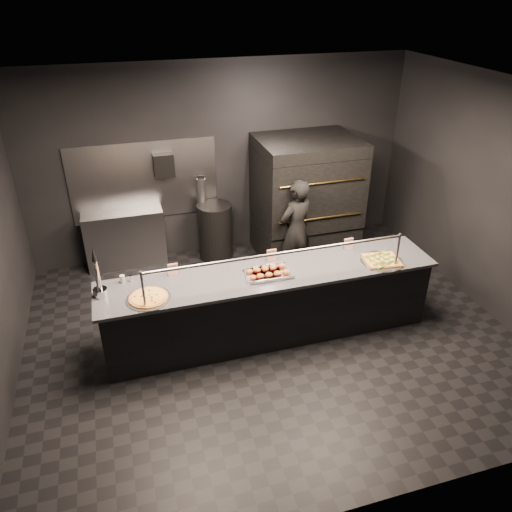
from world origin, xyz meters
name	(u,v)px	position (x,y,z in m)	size (l,w,h in m)	color
room	(268,228)	(-0.02, 0.05, 1.50)	(6.04, 6.00, 3.00)	black
service_counter	(270,304)	(0.00, 0.00, 0.46)	(4.10, 0.78, 1.37)	black
pizza_oven	(306,198)	(1.20, 1.90, 0.97)	(1.50, 1.23, 1.91)	black
prep_shelf	(125,239)	(-1.60, 2.32, 0.45)	(1.20, 0.35, 0.90)	#99999E
towel_dispenser	(164,165)	(-0.90, 2.39, 1.55)	(0.30, 0.20, 0.35)	black
fire_extinguisher	(202,192)	(-0.35, 2.40, 1.06)	(0.14, 0.14, 0.51)	#B2B2B7
beer_tap	(99,283)	(-1.95, 0.07, 1.09)	(0.16, 0.22, 0.60)	silver
round_pizza	(149,298)	(-1.45, -0.15, 0.94)	(0.49, 0.49, 0.03)	silver
slider_tray_a	(263,274)	(-0.10, -0.04, 0.95)	(0.47, 0.38, 0.07)	silver
slider_tray_b	(271,272)	(0.00, -0.04, 0.95)	(0.47, 0.35, 0.07)	silver
square_pizza	(382,260)	(1.40, -0.15, 0.94)	(0.53, 0.53, 0.05)	silver
condiment_jar	(125,279)	(-1.67, 0.28, 0.96)	(0.14, 0.06, 0.09)	silver
tent_cards	(267,255)	(0.05, 0.28, 1.00)	(2.39, 0.04, 0.15)	white
trash_bin	(215,231)	(-0.21, 2.18, 0.45)	(0.54, 0.54, 0.90)	black
worker	(296,231)	(0.79, 1.23, 0.78)	(0.57, 0.37, 1.56)	black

